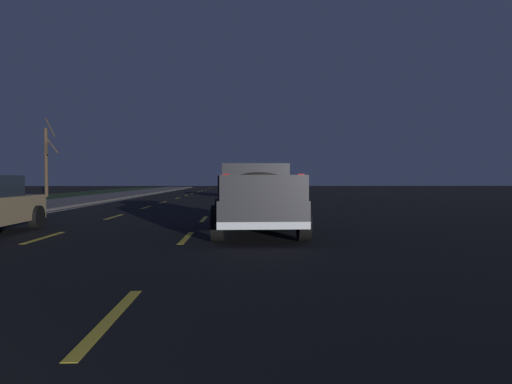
{
  "coord_description": "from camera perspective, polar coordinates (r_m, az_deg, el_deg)",
  "views": [
    {
      "loc": [
        -1.47,
        -3.1,
        1.44
      ],
      "look_at": [
        13.74,
        -3.57,
        1.03
      ],
      "focal_mm": 33.54,
      "sensor_mm": 36.0,
      "label": 1
    }
  ],
  "objects": [
    {
      "name": "bare_tree_far",
      "position": [
        42.41,
        -23.71,
        3.48
      ],
      "size": [
        1.84,
        1.12,
        6.41
      ],
      "color": "#423323",
      "rests_on": "ground"
    },
    {
      "name": "lane_markings",
      "position": [
        32.56,
        -12.6,
        -1.01
      ],
      "size": [
        108.65,
        7.04,
        0.01
      ],
      "color": "yellow",
      "rests_on": "ground"
    },
    {
      "name": "sidewalk_shoulder",
      "position": [
        30.4,
        -22.07,
        -1.16
      ],
      "size": [
        108.0,
        4.0,
        0.12
      ],
      "primitive_type": "cube",
      "color": "slate",
      "rests_on": "ground"
    },
    {
      "name": "ground",
      "position": [
        28.68,
        -7.96,
        -1.34
      ],
      "size": [
        144.0,
        144.0,
        0.0
      ],
      "primitive_type": "plane",
      "color": "black"
    },
    {
      "name": "pickup_truck",
      "position": [
        12.86,
        0.01,
        -0.49
      ],
      "size": [
        5.48,
        2.38,
        1.87
      ],
      "color": "#232328",
      "rests_on": "ground"
    },
    {
      "name": "sedan_red",
      "position": [
        37.99,
        -1.22,
        0.57
      ],
      "size": [
        4.45,
        2.1,
        1.54
      ],
      "color": "maroon",
      "rests_on": "ground"
    }
  ]
}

